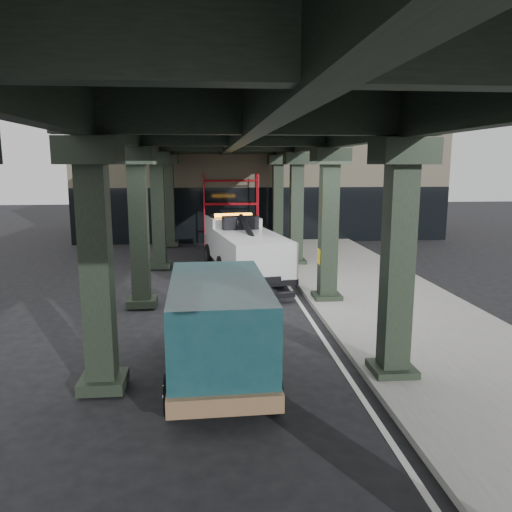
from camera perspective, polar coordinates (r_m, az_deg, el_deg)
ground at (r=14.45m, az=-0.27°, el=-7.72°), size 90.00×90.00×0.00m
sidewalk at (r=17.26m, az=14.23°, el=-4.75°), size 5.00×40.00×0.15m
lane_stripe at (r=16.56m, az=5.01°, el=-5.35°), size 0.12×38.00×0.01m
viaduct at (r=15.72m, az=-2.45°, el=13.92°), size 7.40×32.00×6.40m
building at (r=33.83m, az=0.11°, el=9.58°), size 22.00×10.00×8.00m
scaffolding at (r=28.45m, az=-2.90°, el=5.59°), size 3.08×0.88×4.00m
tow_truck at (r=20.41m, az=-1.59°, el=1.20°), size 3.27×7.90×2.52m
towed_van at (r=10.77m, az=-4.34°, el=-7.67°), size 2.27×5.38×2.16m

